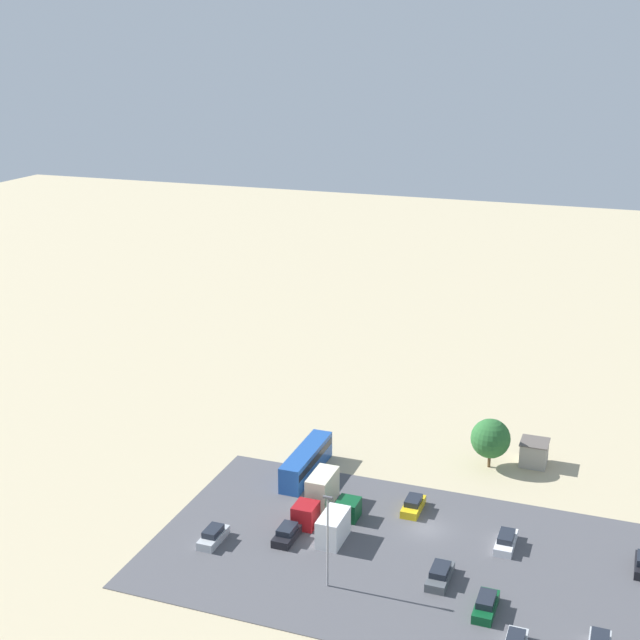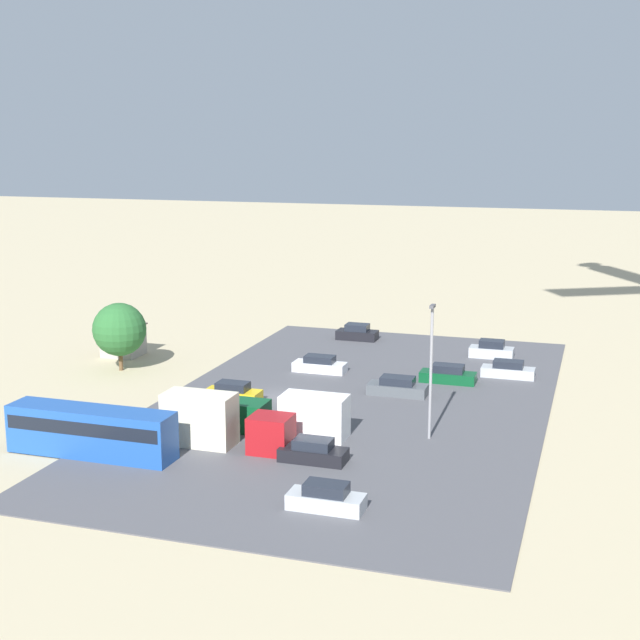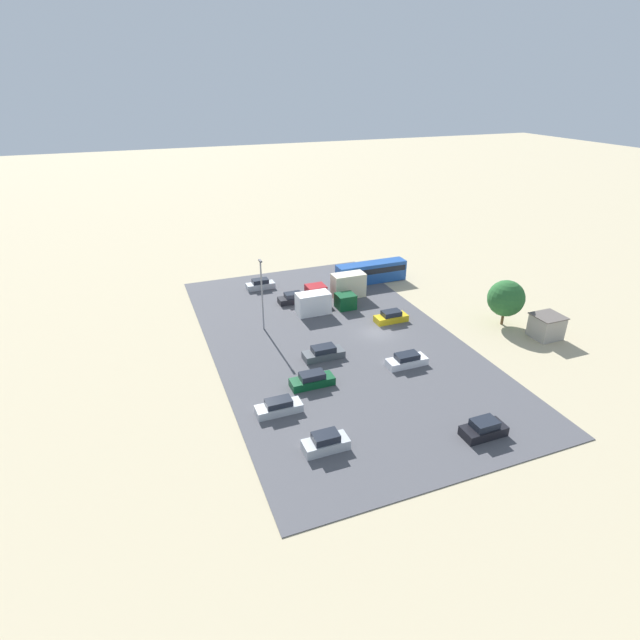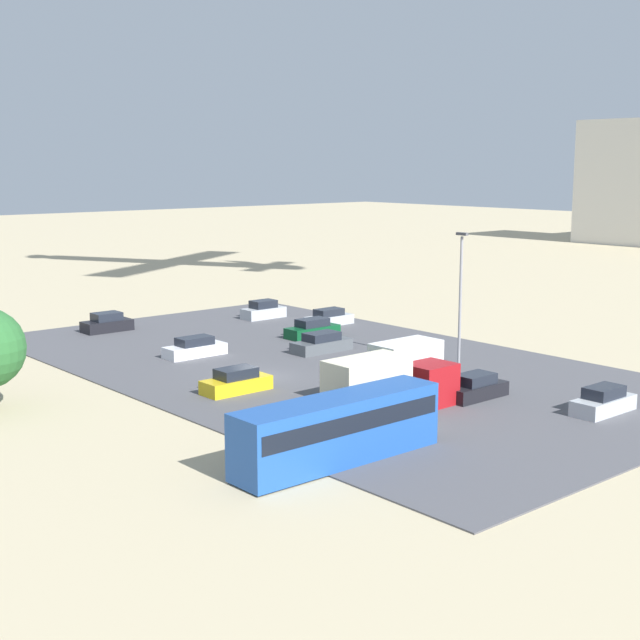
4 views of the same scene
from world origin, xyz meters
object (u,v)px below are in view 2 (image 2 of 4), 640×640
(parked_car_7, at_px, (508,370))
(parked_car_8, at_px, (233,393))
(parked_truck_0, at_px, (296,416))
(parked_car_0, at_px, (357,333))
(parked_car_2, at_px, (326,498))
(shed_building, at_px, (123,340))
(parked_car_6, at_px, (448,375))
(parked_car_1, at_px, (313,452))
(parked_car_5, at_px, (492,350))
(parked_car_4, at_px, (320,365))
(parked_truck_1, at_px, (219,423))
(bus, at_px, (91,430))
(parked_car_3, at_px, (398,387))

(parked_car_7, relative_size, parked_car_8, 1.02)
(parked_truck_0, bearing_deg, parked_car_0, 7.35)
(parked_car_2, relative_size, parked_truck_0, 0.51)
(shed_building, height_order, parked_car_8, shed_building)
(parked_car_2, bearing_deg, parked_car_6, 176.00)
(parked_car_1, xyz_separation_m, parked_car_5, (-31.12, 7.41, 0.07))
(parked_car_1, relative_size, parked_car_8, 0.98)
(parked_car_4, bearing_deg, parked_truck_1, -1.33)
(shed_building, height_order, parked_car_5, shed_building)
(bus, distance_m, parked_truck_0, 13.76)
(parked_car_0, distance_m, parked_car_6, 17.66)
(parked_car_8, height_order, parked_truck_0, parked_truck_0)
(parked_truck_1, bearing_deg, parked_car_3, 150.93)
(parked_car_2, bearing_deg, bus, -101.79)
(shed_building, bearing_deg, parked_car_5, 106.09)
(parked_car_5, bearing_deg, parked_truck_0, -20.91)
(parked_car_6, bearing_deg, bus, -37.87)
(parked_car_0, relative_size, parked_car_2, 0.96)
(shed_building, distance_m, parked_car_5, 34.87)
(parked_car_2, bearing_deg, parked_truck_0, -153.01)
(parked_truck_1, bearing_deg, parked_car_4, 178.67)
(bus, bearing_deg, parked_car_2, 78.21)
(parked_car_0, bearing_deg, bus, -11.15)
(parked_car_3, height_order, parked_car_7, parked_car_3)
(parked_car_3, xyz_separation_m, parked_car_8, (5.67, -11.92, 0.02))
(parked_car_5, distance_m, parked_truck_1, 33.53)
(shed_building, xyz_separation_m, bus, (24.76, 11.99, 0.28))
(parked_car_5, xyz_separation_m, parked_truck_0, (26.63, -10.17, 0.67))
(parked_car_7, xyz_separation_m, parked_car_8, (13.86, -19.81, 0.03))
(parked_car_4, bearing_deg, parked_car_6, 90.01)
(parked_car_8, bearing_deg, parked_car_0, -8.37)
(parked_car_2, distance_m, parked_truck_1, 12.56)
(parked_car_1, bearing_deg, parked_car_5, -13.40)
(parked_truck_1, bearing_deg, shed_building, -137.06)
(parked_car_7, bearing_deg, parked_car_1, 158.50)
(bus, relative_size, parked_car_6, 2.43)
(parked_car_1, relative_size, parked_car_2, 1.00)
(parked_car_4, bearing_deg, parked_car_3, 58.91)
(parked_car_7, bearing_deg, parked_car_5, 18.75)
(parked_car_2, distance_m, parked_car_8, 21.94)
(parked_car_8, bearing_deg, parked_car_2, -143.08)
(parked_car_2, distance_m, parked_truck_0, 12.78)
(parked_car_2, bearing_deg, parked_car_7, 168.08)
(parked_car_0, xyz_separation_m, parked_car_6, (13.28, 11.63, -0.04))
(bus, bearing_deg, parked_car_6, 142.13)
(parked_car_0, bearing_deg, parked_car_1, 10.88)
(shed_building, bearing_deg, parked_car_7, 94.89)
(shed_building, height_order, parked_car_7, shed_building)
(parked_car_1, height_order, parked_truck_0, parked_truck_0)
(parked_car_2, distance_m, parked_car_3, 23.24)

